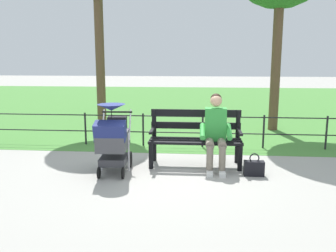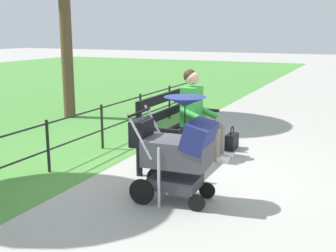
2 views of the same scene
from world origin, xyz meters
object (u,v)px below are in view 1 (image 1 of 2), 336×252
Objects in this scene: stroller at (113,138)px; park_bench at (195,135)px; person_on_bench at (216,130)px; handbag at (254,168)px.

park_bench is at bearing -154.87° from stroller.
handbag is at bearing 151.65° from person_on_bench.
stroller is at bearing 1.72° from handbag.
person_on_bench is at bearing -28.35° from handbag.
stroller is (1.32, 0.62, 0.07)m from park_bench.
park_bench is 1.26× the size of person_on_bench.
handbag is at bearing -178.28° from stroller.
person_on_bench is 1.71m from stroller.
stroller is 2.32m from handbag.
stroller is (1.66, 0.40, -0.08)m from person_on_bench.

